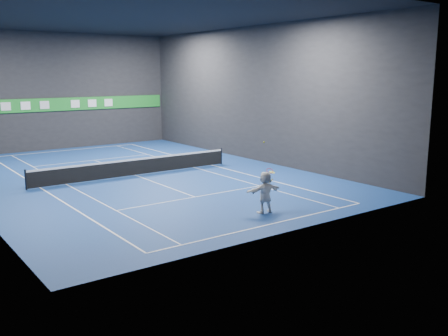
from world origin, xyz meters
TOP-DOWN VIEW (x-y plane):
  - ground at (0.00, 0.00)m, footprint 26.00×26.00m
  - ceiling at (0.00, 0.00)m, footprint 26.00×26.00m
  - wall_back at (0.00, 13.00)m, footprint 18.00×0.10m
  - wall_front at (0.00, -13.00)m, footprint 18.00×0.10m
  - wall_right at (9.00, 0.00)m, footprint 0.10×26.00m
  - baseline_near at (0.00, -11.89)m, footprint 10.98×0.08m
  - baseline_far at (0.00, 11.89)m, footprint 10.98×0.08m
  - sideline_doubles_left at (-5.49, 0.00)m, footprint 0.08×23.78m
  - sideline_doubles_right at (5.49, 0.00)m, footprint 0.08×23.78m
  - sideline_singles_left at (-4.11, 0.00)m, footprint 0.06×23.78m
  - sideline_singles_right at (4.11, 0.00)m, footprint 0.06×23.78m
  - service_line_near at (0.00, -6.40)m, footprint 8.23×0.06m
  - service_line_far at (0.00, 6.40)m, footprint 8.23×0.06m
  - center_service_line at (0.00, 0.00)m, footprint 0.06×12.80m
  - player at (0.95, -10.49)m, footprint 1.73×0.71m
  - tennis_ball at (0.81, -10.51)m, footprint 0.07×0.07m
  - tennis_net at (0.00, 0.00)m, footprint 12.50×0.10m
  - sponsor_banner at (0.00, 12.93)m, footprint 17.64×0.11m
  - tennis_racket at (1.26, -10.44)m, footprint 0.52×0.37m

SIDE VIEW (x-z plane):
  - ground at x=0.00m, z-range 0.00..0.00m
  - baseline_near at x=0.00m, z-range 0.00..0.01m
  - baseline_far at x=0.00m, z-range 0.00..0.01m
  - sideline_doubles_left at x=-5.49m, z-range 0.00..0.01m
  - sideline_doubles_right at x=5.49m, z-range 0.00..0.01m
  - sideline_singles_left at x=-4.11m, z-range 0.00..0.01m
  - sideline_singles_right at x=4.11m, z-range 0.00..0.01m
  - service_line_near at x=0.00m, z-range 0.00..0.01m
  - service_line_far at x=0.00m, z-range 0.00..0.01m
  - center_service_line at x=0.00m, z-range 0.00..0.01m
  - tennis_net at x=0.00m, z-range 0.00..1.07m
  - player at x=0.95m, z-range 0.00..1.81m
  - tennis_racket at x=1.26m, z-range 1.38..2.08m
  - tennis_ball at x=0.81m, z-range 3.05..3.12m
  - sponsor_banner at x=0.00m, z-range 3.00..4.00m
  - wall_back at x=0.00m, z-range 0.00..9.00m
  - wall_front at x=0.00m, z-range 0.00..9.00m
  - wall_right at x=9.00m, z-range 0.00..9.00m
  - ceiling at x=0.00m, z-range 9.00..9.00m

